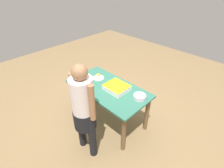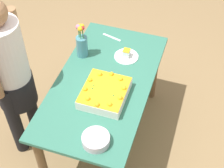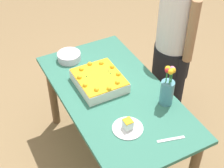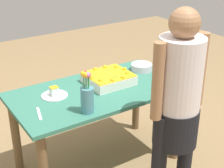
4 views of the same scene
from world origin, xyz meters
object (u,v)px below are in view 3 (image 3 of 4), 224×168
(cake_knife, at_px, (171,139))
(serving_plate_with_slice, at_px, (128,127))
(sheet_cake, at_px, (99,80))
(fruit_bowl, at_px, (69,56))
(person_standing, at_px, (174,41))
(flower_vase, at_px, (167,89))

(cake_knife, bearing_deg, serving_plate_with_slice, 148.39)
(sheet_cake, height_order, fruit_bowl, sheet_cake)
(sheet_cake, height_order, cake_knife, sheet_cake)
(serving_plate_with_slice, bearing_deg, sheet_cake, -3.33)
(fruit_bowl, bearing_deg, sheet_cake, -169.38)
(sheet_cake, bearing_deg, person_standing, -83.20)
(serving_plate_with_slice, distance_m, flower_vase, 0.39)
(cake_knife, height_order, flower_vase, flower_vase)
(fruit_bowl, height_order, person_standing, person_standing)
(sheet_cake, relative_size, cake_knife, 1.99)
(cake_knife, xyz_separation_m, person_standing, (0.78, -0.56, 0.12))
(fruit_bowl, xyz_separation_m, person_standing, (-0.32, -0.81, 0.09))
(flower_vase, relative_size, fruit_bowl, 1.64)
(flower_vase, bearing_deg, cake_knife, 151.24)
(sheet_cake, distance_m, flower_vase, 0.52)
(sheet_cake, distance_m, fruit_bowl, 0.41)
(sheet_cake, relative_size, flower_vase, 1.17)
(sheet_cake, bearing_deg, flower_vase, -139.41)
(sheet_cake, distance_m, person_standing, 0.74)
(cake_knife, bearing_deg, person_standing, 68.91)
(sheet_cake, height_order, serving_plate_with_slice, sheet_cake)
(fruit_bowl, bearing_deg, serving_plate_with_slice, -176.89)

